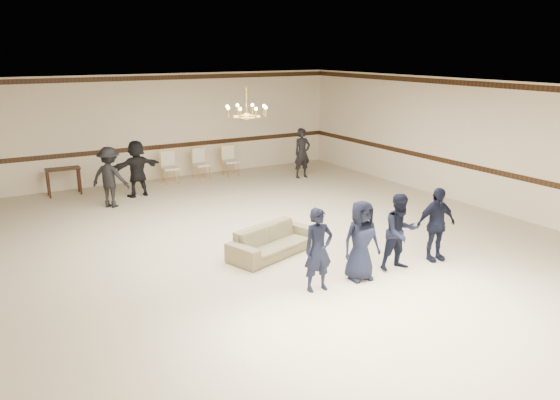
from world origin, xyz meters
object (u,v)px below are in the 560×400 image
at_px(boy_c, 400,232).
at_px(banquet_chair_mid, 201,164).
at_px(boy_b, 361,241).
at_px(console_table, 64,181).
at_px(settee, 273,241).
at_px(adult_left, 110,177).
at_px(banquet_chair_right, 231,161).
at_px(chandelier, 246,101).
at_px(boy_a, 318,250).
at_px(boy_d, 436,224).
at_px(adult_mid, 137,168).
at_px(banquet_chair_left, 170,168).
at_px(adult_right, 302,153).

bearing_deg(boy_c, banquet_chair_mid, 97.67).
xyz_separation_m(boy_b, console_table, (-3.41, 8.73, -0.33)).
relative_size(settee, adult_left, 1.25).
relative_size(boy_c, banquet_chair_right, 1.49).
height_order(chandelier, settee, chandelier).
xyz_separation_m(boy_a, console_table, (-2.51, 8.73, -0.33)).
height_order(settee, banquet_chair_right, banquet_chair_right).
distance_m(boy_d, adult_mid, 8.34).
relative_size(chandelier, boy_c, 0.66).
bearing_deg(boy_b, adult_left, 117.51).
distance_m(boy_a, banquet_chair_right, 8.89).
height_order(boy_c, adult_left, adult_left).
bearing_deg(banquet_chair_left, adult_mid, -139.52).
xyz_separation_m(boy_c, adult_left, (-3.49, 6.88, 0.06)).
xyz_separation_m(boy_b, boy_c, (0.90, 0.00, 0.00)).
distance_m(boy_c, banquet_chair_right, 8.56).
distance_m(banquet_chair_left, banquet_chair_mid, 1.00).
relative_size(boy_b, banquet_chair_left, 1.49).
xyz_separation_m(boy_a, boy_d, (2.70, 0.00, 0.00)).
distance_m(boy_d, settee, 3.14).
bearing_deg(adult_left, boy_b, 154.53).
relative_size(settee, banquet_chair_right, 2.02).
bearing_deg(banquet_chair_right, settee, -104.85).
distance_m(chandelier, boy_a, 3.96).
bearing_deg(console_table, chandelier, -58.84).
relative_size(chandelier, settee, 0.48).
bearing_deg(banquet_chair_left, boy_a, -89.44).
bearing_deg(settee, banquet_chair_right, 53.02).
distance_m(boy_a, adult_left, 7.08).
xyz_separation_m(chandelier, boy_a, (-0.39, -3.29, -2.16)).
height_order(boy_d, banquet_chair_left, boy_d).
height_order(boy_a, adult_right, adult_right).
height_order(boy_a, boy_b, same).
distance_m(boy_a, banquet_chair_mid, 8.66).
bearing_deg(banquet_chair_left, boy_c, -77.42).
bearing_deg(settee, adult_left, 92.32).
xyz_separation_m(adult_left, banquet_chair_mid, (3.17, 1.65, -0.30)).
relative_size(boy_c, banquet_chair_left, 1.49).
bearing_deg(boy_c, settee, 137.02).
bearing_deg(adult_mid, chandelier, 98.16).
height_order(boy_c, banquet_chair_mid, boy_c).
height_order(boy_b, banquet_chair_mid, boy_b).
height_order(chandelier, boy_c, chandelier).
bearing_deg(console_table, boy_b, -65.60).
bearing_deg(boy_d, boy_c, -170.54).
bearing_deg(boy_d, banquet_chair_mid, 107.54).
distance_m(chandelier, adult_right, 5.91).
xyz_separation_m(boy_b, boy_d, (1.80, 0.00, 0.00)).
bearing_deg(banquet_chair_mid, settee, -103.87).
relative_size(boy_d, banquet_chair_right, 1.49).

